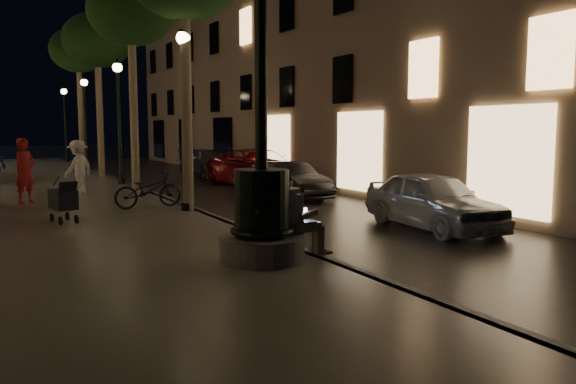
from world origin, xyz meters
TOP-DOWN VIEW (x-y plane):
  - ground at (0.00, 15.00)m, footprint 120.00×120.00m
  - cobble_lane at (3.00, 15.00)m, footprint 6.00×45.00m
  - promenade at (-4.00, 15.00)m, footprint 8.00×45.00m
  - curb_strip at (0.00, 15.00)m, footprint 0.25×45.00m
  - building_right at (10.00, 18.00)m, footprint 8.00×36.00m
  - fountain_lamppost at (-1.00, 2.00)m, footprint 1.40×1.40m
  - seated_man_laptop at (-0.39, 2.00)m, footprint 1.05×0.36m
  - tree_second at (-0.20, 14.00)m, footprint 3.00×3.00m
  - tree_third at (-0.30, 20.00)m, footprint 3.00×3.00m
  - tree_far at (-0.22, 26.00)m, footprint 3.00×3.00m
  - lamp_curb_a at (-0.30, 8.00)m, footprint 0.36×0.36m
  - lamp_curb_b at (-0.30, 16.00)m, footprint 0.36×0.36m
  - lamp_curb_c at (-0.30, 24.00)m, footprint 0.36×0.36m
  - lamp_curb_d at (-0.30, 32.00)m, footprint 0.36×0.36m
  - stroller at (-3.40, 7.45)m, footprint 0.59×1.07m
  - car_front at (4.25, 3.65)m, footprint 2.00×4.14m
  - car_second at (4.00, 10.25)m, footprint 1.36×3.78m
  - car_third at (4.70, 14.15)m, footprint 2.65×5.54m
  - car_rear at (4.64, 19.44)m, footprint 2.00×4.60m
  - pedestrian_red at (-3.92, 11.54)m, footprint 0.81×0.79m
  - pedestrian_white at (-2.21, 13.46)m, footprint 1.30×1.24m
  - bicycle at (-1.06, 8.95)m, footprint 1.88×0.76m

SIDE VIEW (x-z plane):
  - ground at x=0.00m, z-range 0.00..0.00m
  - cobble_lane at x=3.00m, z-range 0.00..0.02m
  - promenade at x=-4.00m, z-range 0.00..0.20m
  - curb_strip at x=0.00m, z-range 0.00..0.20m
  - car_second at x=4.00m, z-range 0.00..1.24m
  - car_rear at x=4.64m, z-range 0.00..1.32m
  - car_front at x=4.25m, z-range 0.00..1.36m
  - bicycle at x=-1.06m, z-range 0.20..1.17m
  - stroller at x=-3.40m, z-range 0.20..1.27m
  - car_third at x=4.70m, z-range 0.00..1.52m
  - seated_man_laptop at x=-0.39m, z-range 0.23..1.65m
  - pedestrian_white at x=-2.21m, z-range 0.20..1.97m
  - pedestrian_red at x=-3.92m, z-range 0.20..2.09m
  - fountain_lamppost at x=-1.00m, z-range -1.39..3.81m
  - lamp_curb_a at x=-0.30m, z-range 0.83..5.64m
  - lamp_curb_b at x=-0.30m, z-range 0.83..5.64m
  - lamp_curb_c at x=-0.30m, z-range 0.83..5.64m
  - lamp_curb_d at x=-0.30m, z-range 0.83..5.64m
  - tree_third at x=-0.30m, z-range 2.54..9.74m
  - tree_second at x=-0.20m, z-range 2.63..10.03m
  - tree_far at x=-0.22m, z-range 2.68..10.18m
  - building_right at x=10.00m, z-range 0.00..15.00m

